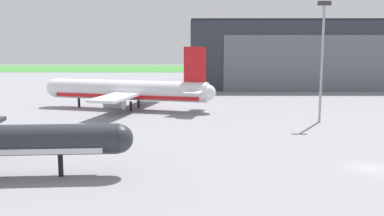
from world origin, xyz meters
The scene contains 5 objects.
ground_plane centered at (0.00, 0.00, 0.00)m, with size 440.00×440.00×0.00m, color gray.
grass_field_strip centered at (0.00, 183.70, 0.04)m, with size 440.00×56.00×0.08m, color #408438.
maintenance_hangar centered at (18.03, 96.87, 10.47)m, with size 80.49×35.35×21.86m.
airliner_far_right centered at (-35.54, 45.25, 4.08)m, with size 38.29×31.28×13.74m.
apron_light_mast centered at (2.42, 30.26, 12.72)m, with size 2.40×0.50×22.06m.
Camera 1 is at (-20.57, -51.94, 15.26)m, focal length 41.88 mm.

